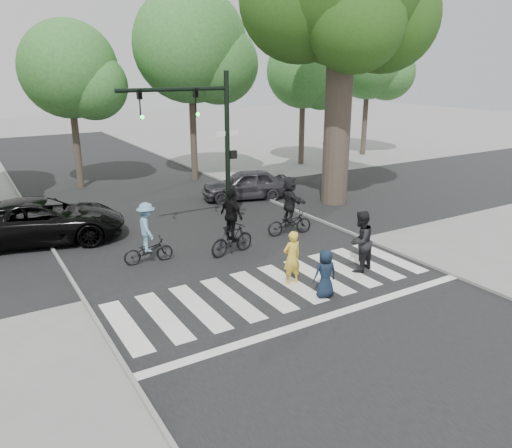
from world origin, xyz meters
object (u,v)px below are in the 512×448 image
(cyclist_mid, at_px, (232,228))
(car_grey, at_px, (246,184))
(cyclist_right, at_px, (290,209))
(car_suv, at_px, (42,221))
(pedestrian_woman, at_px, (292,258))
(cyclist_left, at_px, (147,237))
(pedestrian_adult, at_px, (360,241))
(traffic_signal, at_px, (206,132))
(pedestrian_child, at_px, (325,274))

(cyclist_mid, bearing_deg, car_grey, 56.41)
(cyclist_right, xyz_separation_m, car_grey, (1.28, 5.54, -0.29))
(car_suv, relative_size, car_grey, 1.37)
(pedestrian_woman, xyz_separation_m, cyclist_left, (-3.05, 3.75, 0.06))
(car_suv, xyz_separation_m, car_grey, (9.43, 1.55, -0.09))
(pedestrian_adult, bearing_deg, traffic_signal, -82.25)
(pedestrian_adult, distance_m, car_suv, 11.33)
(cyclist_left, height_order, car_grey, cyclist_left)
(cyclist_right, height_order, car_suv, cyclist_right)
(traffic_signal, xyz_separation_m, car_suv, (-5.49, 2.50, -3.10))
(cyclist_left, distance_m, car_grey, 8.80)
(pedestrian_woman, relative_size, car_grey, 0.39)
(cyclist_right, height_order, car_grey, cyclist_right)
(cyclist_right, bearing_deg, traffic_signal, 150.91)
(pedestrian_child, relative_size, cyclist_left, 0.68)
(cyclist_mid, bearing_deg, pedestrian_adult, -50.54)
(pedestrian_child, relative_size, car_grey, 0.33)
(cyclist_right, bearing_deg, pedestrian_adult, -92.06)
(cyclist_mid, relative_size, car_suv, 0.40)
(pedestrian_child, relative_size, cyclist_mid, 0.61)
(pedestrian_adult, height_order, cyclist_left, cyclist_left)
(pedestrian_woman, height_order, car_grey, pedestrian_woman)
(cyclist_left, bearing_deg, pedestrian_woman, -50.94)
(traffic_signal, height_order, pedestrian_child, traffic_signal)
(traffic_signal, bearing_deg, pedestrian_adult, -65.37)
(pedestrian_woman, xyz_separation_m, car_suv, (-5.63, 7.72, -0.01))
(traffic_signal, relative_size, pedestrian_child, 4.31)
(car_suv, bearing_deg, car_grey, -66.54)
(pedestrian_adult, relative_size, car_suv, 0.34)
(pedestrian_woman, distance_m, pedestrian_adult, 2.40)
(pedestrian_child, distance_m, cyclist_left, 5.97)
(cyclist_right, bearing_deg, car_grey, 77.01)
(pedestrian_child, distance_m, car_suv, 10.70)
(traffic_signal, bearing_deg, car_grey, 45.74)
(pedestrian_woman, distance_m, car_grey, 10.02)
(pedestrian_child, bearing_deg, cyclist_mid, -72.09)
(cyclist_mid, distance_m, car_grey, 7.50)
(cyclist_left, bearing_deg, cyclist_right, -0.14)
(cyclist_left, distance_m, cyclist_mid, 2.80)
(pedestrian_adult, xyz_separation_m, car_grey, (1.42, 9.56, -0.26))
(traffic_signal, xyz_separation_m, cyclist_left, (-2.90, -1.47, -3.02))
(pedestrian_adult, xyz_separation_m, cyclist_right, (0.14, 4.02, 0.04))
(cyclist_left, bearing_deg, car_suv, 123.07)
(pedestrian_woman, relative_size, pedestrian_adult, 0.84)
(pedestrian_child, bearing_deg, car_grey, -99.16)
(pedestrian_woman, bearing_deg, cyclist_mid, -85.00)
(cyclist_mid, bearing_deg, cyclist_right, 13.89)
(pedestrian_adult, distance_m, cyclist_right, 4.02)
(pedestrian_adult, distance_m, cyclist_left, 6.76)
(pedestrian_adult, bearing_deg, car_grey, -115.34)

